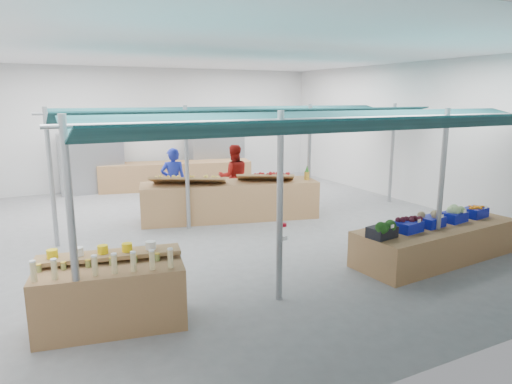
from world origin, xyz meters
TOP-DOWN VIEW (x-y plane):
  - floor at (0.00, 0.00)m, footprint 13.00×13.00m
  - hall at (0.00, 1.44)m, footprint 13.00×13.00m
  - pole_grid at (0.75, -1.75)m, footprint 10.00×4.60m
  - awnings at (0.75, -1.75)m, footprint 9.50×7.08m
  - back_shelving_left at (-2.50, 6.00)m, footprint 2.00×0.50m
  - back_shelving_right at (2.00, 6.00)m, footprint 2.00×0.50m
  - bottle_shelf at (-3.53, -3.66)m, footprint 2.14×1.51m
  - veg_counter at (2.72, -3.80)m, footprint 3.69×1.48m
  - fruit_counter at (0.29, 0.88)m, footprint 4.74×2.19m
  - far_counter at (0.24, 5.51)m, footprint 5.31×2.19m
  - crate_stack at (3.81, -3.61)m, footprint 0.56×0.49m
  - vendor_left at (-0.91, 1.98)m, footprint 0.76×0.59m
  - vendor_right at (0.89, 1.98)m, footprint 1.04×0.90m
  - crate_broccoli at (1.18, -3.92)m, footprint 0.55×0.44m
  - crate_beets at (1.88, -3.86)m, footprint 0.55×0.44m
  - crate_celeriac at (2.53, -3.81)m, footprint 0.55×0.44m
  - crate_cabbage at (3.22, -3.76)m, footprint 0.55×0.44m
  - crate_carrots at (3.92, -3.70)m, footprint 0.55×0.44m
  - sparrow at (1.03, -4.05)m, footprint 0.12×0.09m
  - pole_ribbon at (-0.70, -3.61)m, footprint 0.12×0.12m
  - apple_heap_yellow at (-0.80, 1.04)m, footprint 2.01×1.51m
  - apple_heap_red at (1.17, 0.55)m, footprint 1.65×1.32m
  - pineapple at (2.29, 0.27)m, footprint 0.14×0.14m

SIDE VIEW (x-z plane):
  - floor at x=0.00m, z-range 0.00..0.00m
  - crate_stack at x=3.81m, z-range 0.00..0.56m
  - veg_counter at x=2.72m, z-range 0.00..0.70m
  - far_counter at x=0.24m, z-range 0.00..0.94m
  - bottle_shelf at x=-3.53m, z-range -0.11..1.07m
  - fruit_counter at x=0.29m, z-range 0.00..0.99m
  - crate_carrots at x=3.92m, z-range 0.67..0.96m
  - crate_beets at x=1.88m, z-range 0.69..0.98m
  - crate_celeriac at x=2.53m, z-range 0.69..1.00m
  - crate_broccoli at x=1.18m, z-range 0.69..1.04m
  - crate_cabbage at x=3.22m, z-range 0.69..1.04m
  - vendor_left at x=-0.91m, z-range 0.00..1.85m
  - vendor_right at x=0.89m, z-range 0.00..1.85m
  - sparrow at x=1.03m, z-range 0.89..1.01m
  - back_shelving_left at x=-2.50m, z-range 0.00..2.00m
  - back_shelving_right at x=2.00m, z-range 0.00..2.00m
  - pole_ribbon at x=-0.70m, z-range 0.94..1.22m
  - apple_heap_yellow at x=-0.80m, z-range 1.02..1.29m
  - apple_heap_red at x=1.17m, z-range 1.02..1.29m
  - pineapple at x=2.29m, z-range 0.98..1.37m
  - pole_grid at x=0.75m, z-range 0.31..3.31m
  - hall at x=0.00m, z-range -3.85..9.15m
  - awnings at x=0.75m, z-range 2.63..2.93m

